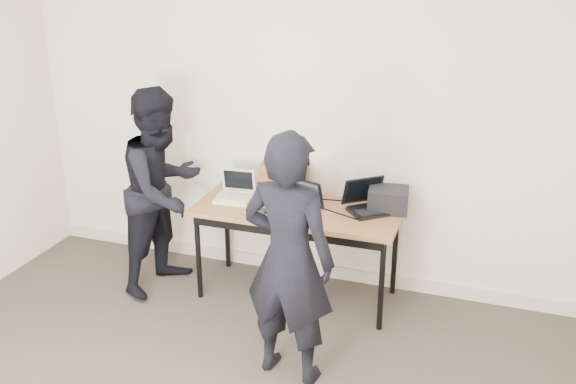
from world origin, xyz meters
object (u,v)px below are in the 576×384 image
at_px(desk, 297,216).
at_px(person_observer, 163,190).
at_px(leather_satchel, 284,179).
at_px(equipment_box, 388,199).
at_px(laptop_beige, 235,194).
at_px(laptop_right, 368,203).
at_px(person_typist, 289,259).
at_px(laptop_center, 298,205).

bearing_deg(desk, person_observer, -172.54).
distance_m(leather_satchel, equipment_box, 0.81).
relative_size(laptop_beige, equipment_box, 1.00).
height_order(laptop_right, person_observer, person_observer).
bearing_deg(laptop_right, desk, 155.68).
height_order(laptop_beige, person_typist, person_typist).
relative_size(laptop_center, person_observer, 0.24).
xyz_separation_m(laptop_beige, laptop_center, (0.52, -0.09, 0.01)).
distance_m(leather_satchel, person_typist, 1.21).
height_order(desk, laptop_center, laptop_center).
bearing_deg(laptop_right, equipment_box, -20.93).
bearing_deg(laptop_center, equipment_box, 40.53).
xyz_separation_m(laptop_beige, person_observer, (-0.52, -0.17, 0.02)).
bearing_deg(laptop_right, person_typist, -143.86).
bearing_deg(laptop_beige, person_observer, -167.38).
distance_m(laptop_beige, leather_satchel, 0.39).
height_order(desk, leather_satchel, leather_satchel).
bearing_deg(desk, leather_satchel, 127.95).
bearing_deg(laptop_center, person_typist, -57.16).
xyz_separation_m(laptop_beige, leather_satchel, (0.32, 0.20, 0.08)).
distance_m(person_typist, person_observer, 1.48).
height_order(laptop_center, equipment_box, laptop_center).
bearing_deg(desk, laptop_right, 15.95).
xyz_separation_m(desk, person_typist, (0.25, -0.91, 0.13)).
distance_m(laptop_beige, person_observer, 0.54).
bearing_deg(person_typist, leather_satchel, -62.63).
relative_size(leather_satchel, person_typist, 0.24).
bearing_deg(leather_satchel, laptop_beige, -156.52).
xyz_separation_m(desk, laptop_beige, (-0.50, 0.03, 0.10)).
relative_size(laptop_center, leather_satchel, 0.98).
bearing_deg(leather_satchel, desk, -60.02).
xyz_separation_m(desk, leather_satchel, (-0.18, 0.23, 0.19)).
relative_size(desk, laptop_center, 4.02).
bearing_deg(equipment_box, person_typist, -109.23).
distance_m(laptop_right, leather_satchel, 0.68).
xyz_separation_m(desk, laptop_center, (0.02, -0.06, 0.11)).
bearing_deg(laptop_right, person_observer, 150.02).
height_order(laptop_center, person_observer, person_observer).
distance_m(equipment_box, person_typist, 1.17).
height_order(laptop_beige, laptop_right, laptop_right).
bearing_deg(equipment_box, laptop_beige, -171.81).
distance_m(laptop_center, laptop_right, 0.51).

